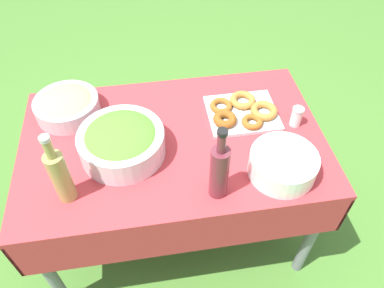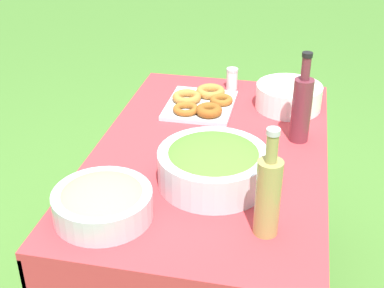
# 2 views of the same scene
# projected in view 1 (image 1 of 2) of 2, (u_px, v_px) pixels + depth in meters

# --- Properties ---
(ground_plane) EXTENTS (14.00, 14.00, 0.00)m
(ground_plane) POSITION_uv_depth(u_px,v_px,m) (178.00, 225.00, 2.09)
(ground_plane) COLOR #477A2D
(picnic_table) EXTENTS (1.27, 0.79, 0.71)m
(picnic_table) POSITION_uv_depth(u_px,v_px,m) (174.00, 155.00, 1.64)
(picnic_table) COLOR #B73338
(picnic_table) RESTS_ON ground_plane
(salad_bowl) EXTENTS (0.34, 0.34, 0.13)m
(salad_bowl) POSITION_uv_depth(u_px,v_px,m) (122.00, 141.00, 1.47)
(salad_bowl) COLOR silver
(salad_bowl) RESTS_ON picnic_table
(pasta_bowl) EXTENTS (0.28, 0.28, 0.10)m
(pasta_bowl) POSITION_uv_depth(u_px,v_px,m) (67.00, 105.00, 1.63)
(pasta_bowl) COLOR #B2B7BC
(pasta_bowl) RESTS_ON picnic_table
(donut_platter) EXTENTS (0.32, 0.28, 0.05)m
(donut_platter) POSITION_uv_depth(u_px,v_px,m) (242.00, 112.00, 1.65)
(donut_platter) COLOR silver
(donut_platter) RESTS_ON picnic_table
(plate_stack) EXTENTS (0.26, 0.26, 0.10)m
(plate_stack) POSITION_uv_depth(u_px,v_px,m) (283.00, 164.00, 1.41)
(plate_stack) COLOR white
(plate_stack) RESTS_ON picnic_table
(olive_oil_bottle) EXTENTS (0.07, 0.07, 0.31)m
(olive_oil_bottle) POSITION_uv_depth(u_px,v_px,m) (60.00, 175.00, 1.28)
(olive_oil_bottle) COLOR #998E4C
(olive_oil_bottle) RESTS_ON picnic_table
(wine_bottle) EXTENTS (0.07, 0.07, 0.32)m
(wine_bottle) POSITION_uv_depth(u_px,v_px,m) (219.00, 170.00, 1.29)
(wine_bottle) COLOR maroon
(wine_bottle) RESTS_ON picnic_table
(salt_shaker) EXTENTS (0.05, 0.05, 0.09)m
(salt_shaker) POSITION_uv_depth(u_px,v_px,m) (297.00, 116.00, 1.59)
(salt_shaker) COLOR white
(salt_shaker) RESTS_ON picnic_table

